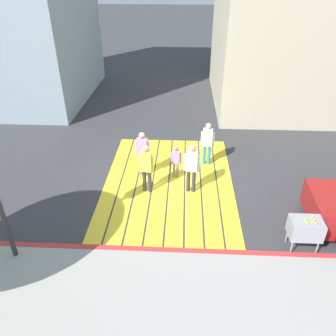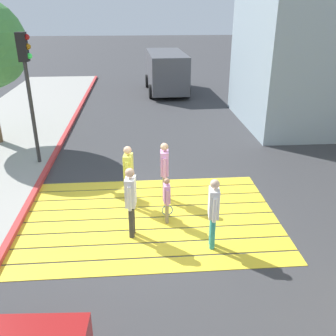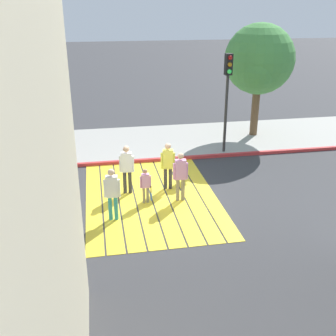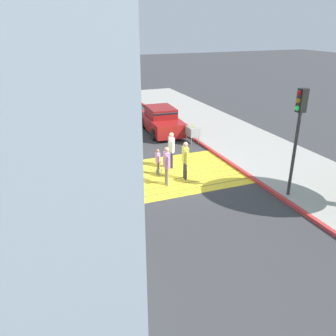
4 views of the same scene
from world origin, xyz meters
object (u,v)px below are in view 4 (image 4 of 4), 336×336
pedestrian_adult_lead (131,149)px  pedestrian_adult_trailing (185,158)px  pedestrian_adult_side (167,163)px  traffic_light_corner (298,122)px  pedestrian_child_with_racket (158,161)px  car_parked_near_curb (161,121)px  tennis_ball_cart (193,131)px  pedestrian_teen_behind (171,148)px

pedestrian_adult_lead → pedestrian_adult_trailing: (-1.85, 2.01, 0.02)m
pedestrian_adult_side → pedestrian_adult_trailing: bearing=-165.8°
traffic_light_corner → pedestrian_adult_trailing: (3.05, -3.04, -2.05)m
pedestrian_child_with_racket → car_parked_near_curb: bearing=-111.8°
tennis_ball_cart → pedestrian_adult_side: size_ratio=0.61×
pedestrian_adult_trailing → pedestrian_child_with_racket: 1.33m
tennis_ball_cart → pedestrian_adult_lead: pedestrian_adult_lead is taller
traffic_light_corner → pedestrian_child_with_racket: size_ratio=3.53×
traffic_light_corner → pedestrian_adult_trailing: size_ratio=2.49×
traffic_light_corner → pedestrian_teen_behind: traffic_light_corner is taller
car_parked_near_curb → tennis_ball_cart: (-0.90, 2.62, -0.04)m
car_parked_near_curb → pedestrian_child_with_racket: bearing=68.2°
traffic_light_corner → pedestrian_adult_lead: traffic_light_corner is taller
tennis_ball_cart → pedestrian_teen_behind: bearing=49.5°
traffic_light_corner → pedestrian_child_with_racket: (3.98, -3.93, -2.37)m
car_parked_near_curb → pedestrian_teen_behind: (1.55, 5.49, 0.27)m
pedestrian_adult_side → tennis_ball_cart: bearing=-126.3°
tennis_ball_cart → pedestrian_teen_behind: pedestrian_teen_behind is taller
pedestrian_adult_lead → pedestrian_adult_trailing: size_ratio=0.98×
pedestrian_teen_behind → pedestrian_adult_lead: bearing=-18.3°
tennis_ball_cart → pedestrian_adult_trailing: size_ratio=0.60×
traffic_light_corner → tennis_ball_cart: bearing=-84.7°
car_parked_near_curb → tennis_ball_cart: bearing=108.9°
car_parked_near_curb → pedestrian_adult_side: (2.43, 7.15, 0.24)m
pedestrian_adult_lead → pedestrian_adult_trailing: 2.73m
tennis_ball_cart → pedestrian_child_with_racket: bearing=45.8°
pedestrian_adult_lead → pedestrian_adult_side: 2.42m
pedestrian_adult_trailing → pedestrian_teen_behind: size_ratio=0.99×
pedestrian_adult_lead → pedestrian_teen_behind: bearing=161.7°
traffic_light_corner → tennis_ball_cart: traffic_light_corner is taller
pedestrian_adult_side → pedestrian_child_with_racket: 1.18m
pedestrian_adult_trailing → traffic_light_corner: bearing=135.2°
pedestrian_adult_side → pedestrian_teen_behind: pedestrian_teen_behind is taller
car_parked_near_curb → pedestrian_adult_lead: (3.32, 4.90, 0.23)m
pedestrian_adult_trailing → pedestrian_adult_side: (0.95, 0.24, -0.02)m
pedestrian_teen_behind → pedestrian_child_with_racket: 1.06m
pedestrian_adult_lead → pedestrian_teen_behind: (-1.77, 0.59, 0.03)m
pedestrian_adult_trailing → pedestrian_adult_side: size_ratio=1.02×
tennis_ball_cart → pedestrian_teen_behind: (2.45, 2.87, 0.30)m
tennis_ball_cart → traffic_light_corner: bearing=95.3°
car_parked_near_curb → tennis_ball_cart: 2.77m
tennis_ball_cart → pedestrian_adult_trailing: pedestrian_adult_trailing is taller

